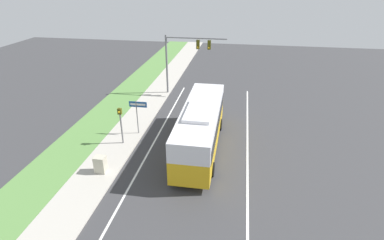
% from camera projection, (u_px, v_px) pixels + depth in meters
% --- Properties ---
extents(ground_plane, '(80.00, 80.00, 0.00)m').
position_uv_depth(ground_plane, '(195.00, 164.00, 20.72)').
color(ground_plane, '#38383A').
extents(sidewalk, '(2.80, 80.00, 0.12)m').
position_uv_depth(sidewalk, '(110.00, 155.00, 21.61)').
color(sidewalk, '#ADA89E').
rests_on(sidewalk, ground_plane).
extents(grass_verge, '(3.60, 80.00, 0.10)m').
position_uv_depth(grass_verge, '(69.00, 151.00, 22.08)').
color(grass_verge, '#568442').
rests_on(grass_verge, ground_plane).
extents(lane_divider_near, '(0.14, 30.00, 0.01)m').
position_uv_depth(lane_divider_near, '(145.00, 159.00, 21.25)').
color(lane_divider_near, silver).
rests_on(lane_divider_near, ground_plane).
extents(lane_divider_far, '(0.14, 30.00, 0.01)m').
position_uv_depth(lane_divider_far, '(247.00, 168.00, 20.19)').
color(lane_divider_far, silver).
rests_on(lane_divider_far, ground_plane).
extents(bus, '(2.70, 10.46, 3.55)m').
position_uv_depth(bus, '(201.00, 125.00, 21.68)').
color(bus, gold).
rests_on(bus, ground_plane).
extents(signal_gantry, '(6.30, 0.41, 6.30)m').
position_uv_depth(signal_gantry, '(184.00, 53.00, 30.67)').
color(signal_gantry, slate).
rests_on(signal_gantry, ground_plane).
extents(pedestrian_signal, '(0.28, 0.34, 3.00)m').
position_uv_depth(pedestrian_signal, '(121.00, 120.00, 22.19)').
color(pedestrian_signal, slate).
rests_on(pedestrian_signal, ground_plane).
extents(street_sign, '(1.44, 0.08, 2.94)m').
position_uv_depth(street_sign, '(138.00, 111.00, 23.59)').
color(street_sign, slate).
rests_on(street_sign, ground_plane).
extents(utility_cabinet, '(0.70, 0.59, 1.14)m').
position_uv_depth(utility_cabinet, '(100.00, 164.00, 19.44)').
color(utility_cabinet, '#B7B29E').
rests_on(utility_cabinet, sidewalk).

